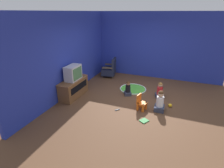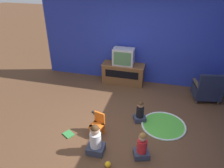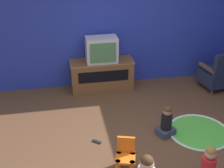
{
  "view_description": "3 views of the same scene",
  "coord_description": "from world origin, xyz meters",
  "views": [
    {
      "loc": [
        -5.12,
        -1.17,
        2.75
      ],
      "look_at": [
        -0.51,
        0.61,
        0.7
      ],
      "focal_mm": 28.0,
      "sensor_mm": 36.0,
      "label": 1
    },
    {
      "loc": [
        0.73,
        -3.77,
        3.21
      ],
      "look_at": [
        -0.39,
        0.5,
        0.78
      ],
      "focal_mm": 35.0,
      "sensor_mm": 36.0,
      "label": 2
    },
    {
      "loc": [
        -1.27,
        -3.54,
        3.07
      ],
      "look_at": [
        -0.5,
        0.62,
        0.85
      ],
      "focal_mm": 50.0,
      "sensor_mm": 36.0,
      "label": 3
    }
  ],
  "objects": [
    {
      "name": "remote_control",
      "position": [
        -0.8,
        0.32,
        0.01
      ],
      "size": [
        0.14,
        0.13,
        0.02
      ],
      "rotation": [
        0.0,
        0.0,
        2.43
      ],
      "color": "black",
      "rests_on": "ground_plane"
    },
    {
      "name": "wall_back",
      "position": [
        -0.19,
        2.36,
        1.39
      ],
      "size": [
        5.62,
        0.12,
        2.78
      ],
      "color": "#23339E",
      "rests_on": "ground_plane"
    },
    {
      "name": "child_watching_left",
      "position": [
        0.32,
        0.33,
        0.23
      ],
      "size": [
        0.34,
        0.32,
        0.52
      ],
      "rotation": [
        0.0,
        0.0,
        0.42
      ],
      "color": "#33384C",
      "rests_on": "ground_plane"
    },
    {
      "name": "play_mat",
      "position": [
        0.88,
        0.28,
        0.01
      ],
      "size": [
        1.01,
        1.01,
        0.04
      ],
      "color": "green",
      "rests_on": "ground_plane"
    },
    {
      "name": "television",
      "position": [
        -0.45,
        2.02,
        0.87
      ],
      "size": [
        0.6,
        0.35,
        0.49
      ],
      "color": "#B7B7BC",
      "rests_on": "tv_cabinet"
    },
    {
      "name": "tv_cabinet",
      "position": [
        -0.45,
        2.05,
        0.32
      ],
      "size": [
        1.25,
        0.46,
        0.62
      ],
      "color": "brown",
      "rests_on": "ground_plane"
    },
    {
      "name": "child_watching_right",
      "position": [
        0.51,
        -0.74,
        0.24
      ],
      "size": [
        0.35,
        0.33,
        0.56
      ],
      "rotation": [
        0.0,
        0.0,
        0.33
      ],
      "color": "#33384C",
      "rests_on": "ground_plane"
    },
    {
      "name": "yellow_kid_chair",
      "position": [
        -0.49,
        -0.33,
        0.19
      ],
      "size": [
        0.33,
        0.32,
        0.48
      ],
      "rotation": [
        0.0,
        0.0,
        -0.28
      ],
      "color": "orange",
      "rests_on": "ground_plane"
    },
    {
      "name": "black_armchair",
      "position": [
        1.89,
        1.65,
        0.32
      ],
      "size": [
        0.74,
        0.68,
        0.84
      ],
      "rotation": [
        0.0,
        0.0,
        3.32
      ],
      "color": "brown",
      "rests_on": "ground_plane"
    },
    {
      "name": "ground_plane",
      "position": [
        0.0,
        0.0,
        0.0
      ],
      "size": [
        30.0,
        30.0,
        0.0
      ],
      "primitive_type": "plane",
      "color": "brown"
    }
  ]
}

